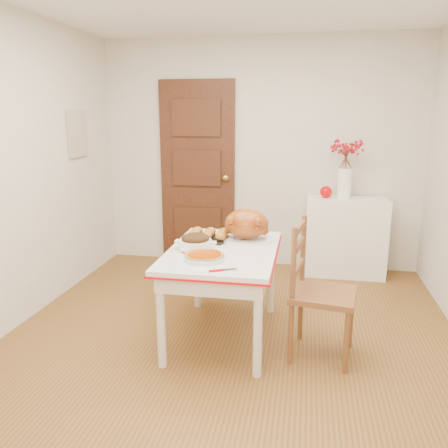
% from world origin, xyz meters
% --- Properties ---
extents(floor, '(3.50, 4.00, 0.00)m').
position_xyz_m(floor, '(0.00, 0.00, 0.00)').
color(floor, brown).
rests_on(floor, ground).
extents(wall_back, '(3.50, 0.00, 2.50)m').
position_xyz_m(wall_back, '(0.00, 2.00, 1.25)').
color(wall_back, beige).
rests_on(wall_back, ground).
extents(wall_front, '(3.50, 0.00, 2.50)m').
position_xyz_m(wall_front, '(0.00, -2.00, 1.25)').
color(wall_front, beige).
rests_on(wall_front, ground).
extents(door_back, '(0.85, 0.06, 2.06)m').
position_xyz_m(door_back, '(-0.70, 1.97, 1.03)').
color(door_back, black).
rests_on(door_back, ground).
extents(photo_board, '(0.03, 0.35, 0.45)m').
position_xyz_m(photo_board, '(-1.73, 1.20, 1.50)').
color(photo_board, beige).
rests_on(photo_board, ground).
extents(sideboard, '(0.83, 0.37, 0.83)m').
position_xyz_m(sideboard, '(0.95, 1.78, 0.42)').
color(sideboard, white).
rests_on(sideboard, floor).
extents(kitchen_table, '(0.81, 1.19, 0.71)m').
position_xyz_m(kitchen_table, '(-0.07, 0.16, 0.35)').
color(kitchen_table, silver).
rests_on(kitchen_table, floor).
extents(chair_oak, '(0.50, 0.50, 0.98)m').
position_xyz_m(chair_oak, '(0.68, 0.00, 0.49)').
color(chair_oak, brown).
rests_on(chair_oak, floor).
extents(berry_vase, '(0.34, 0.34, 0.65)m').
position_xyz_m(berry_vase, '(0.91, 1.78, 1.16)').
color(berry_vase, white).
rests_on(berry_vase, sideboard).
extents(apple, '(0.12, 0.12, 0.12)m').
position_xyz_m(apple, '(0.73, 1.78, 0.90)').
color(apple, '#CB0304').
rests_on(apple, sideboard).
extents(turkey_platter, '(0.46, 0.40, 0.26)m').
position_xyz_m(turkey_platter, '(0.07, 0.41, 0.84)').
color(turkey_platter, '#A5410D').
rests_on(turkey_platter, kitchen_table).
extents(pumpkin_pie, '(0.34, 0.34, 0.06)m').
position_xyz_m(pumpkin_pie, '(-0.15, -0.12, 0.74)').
color(pumpkin_pie, '#9C3500').
rests_on(pumpkin_pie, kitchen_table).
extents(stuffing_dish, '(0.33, 0.27, 0.12)m').
position_xyz_m(stuffing_dish, '(-0.26, 0.10, 0.77)').
color(stuffing_dish, '#3F2611').
rests_on(stuffing_dish, kitchen_table).
extents(rolls_tray, '(0.36, 0.31, 0.08)m').
position_xyz_m(rolls_tray, '(-0.23, 0.40, 0.75)').
color(rolls_tray, '#BC6623').
rests_on(rolls_tray, kitchen_table).
extents(pie_server, '(0.19, 0.13, 0.01)m').
position_xyz_m(pie_server, '(0.02, -0.32, 0.71)').
color(pie_server, silver).
rests_on(pie_server, kitchen_table).
extents(carving_knife, '(0.22, 0.20, 0.01)m').
position_xyz_m(carving_knife, '(-0.26, -0.05, 0.71)').
color(carving_knife, silver).
rests_on(carving_knife, kitchen_table).
extents(drinking_glass, '(0.07, 0.07, 0.10)m').
position_xyz_m(drinking_glass, '(-0.06, 0.58, 0.76)').
color(drinking_glass, white).
rests_on(drinking_glass, kitchen_table).
extents(shaker_pair, '(0.10, 0.05, 0.10)m').
position_xyz_m(shaker_pair, '(0.16, 0.57, 0.76)').
color(shaker_pair, white).
rests_on(shaker_pair, kitchen_table).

